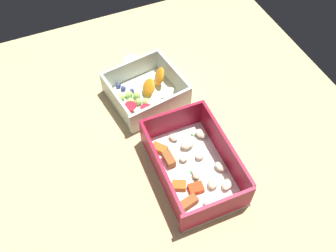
% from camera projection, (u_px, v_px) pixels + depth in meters
% --- Properties ---
extents(table_surface, '(0.80, 0.80, 0.02)m').
position_uv_depth(table_surface, '(165.00, 128.00, 0.78)').
color(table_surface, tan).
rests_on(table_surface, ground).
extents(pasta_container, '(0.21, 0.14, 0.07)m').
position_uv_depth(pasta_container, '(193.00, 165.00, 0.69)').
color(pasta_container, white).
rests_on(pasta_container, table_surface).
extents(fruit_bowl, '(0.16, 0.17, 0.06)m').
position_uv_depth(fruit_bowl, '(147.00, 93.00, 0.80)').
color(fruit_bowl, silver).
rests_on(fruit_bowl, table_surface).
extents(paper_cup_liner, '(0.04, 0.04, 0.01)m').
position_uv_depth(paper_cup_liner, '(130.00, 62.00, 0.88)').
color(paper_cup_liner, white).
rests_on(paper_cup_liner, table_surface).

